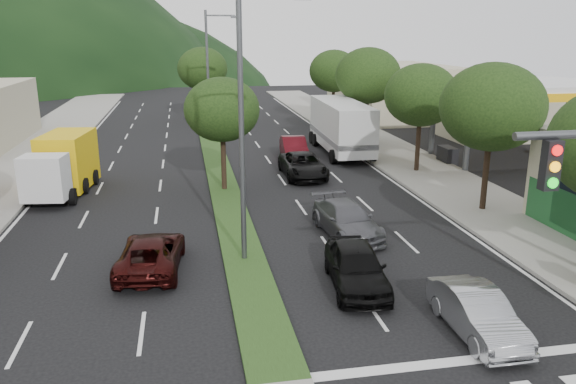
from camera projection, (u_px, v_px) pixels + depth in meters
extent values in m
cube|color=gray|center=(395.00, 154.00, 39.54)|extent=(5.00, 90.00, 0.15)
cube|color=gray|center=(8.00, 170.00, 35.06)|extent=(6.00, 90.00, 0.15)
cube|color=#233B15|center=(214.00, 153.00, 40.19)|extent=(1.60, 56.00, 0.12)
cube|color=black|center=(551.00, 165.00, 11.56)|extent=(0.35, 0.25, 1.05)
cube|color=silver|center=(510.00, 86.00, 36.50)|extent=(12.00, 8.00, 0.50)
cube|color=#ECAA0C|center=(509.00, 91.00, 36.60)|extent=(12.20, 8.20, 0.50)
cylinder|color=#47494C|center=(468.00, 136.00, 34.18)|extent=(0.36, 0.36, 4.60)
cylinder|color=#47494C|center=(433.00, 123.00, 38.90)|extent=(0.36, 0.36, 4.60)
cylinder|color=#47494C|center=(537.00, 120.00, 40.31)|extent=(0.36, 0.36, 4.60)
cube|color=black|center=(447.00, 155.00, 37.02)|extent=(0.80, 1.60, 1.10)
cube|color=black|center=(556.00, 151.00, 38.43)|extent=(0.80, 1.60, 1.10)
cube|color=#BEB797|center=(393.00, 90.00, 58.05)|extent=(10.00, 16.00, 5.20)
cylinder|color=black|center=(486.00, 170.00, 26.62)|extent=(0.28, 0.28, 3.81)
ellipsoid|color=black|center=(492.00, 107.00, 25.80)|extent=(4.80, 4.80, 4.08)
cylinder|color=black|center=(418.00, 141.00, 34.22)|extent=(0.28, 0.28, 3.58)
ellipsoid|color=black|center=(421.00, 95.00, 33.45)|extent=(4.40, 4.40, 3.74)
cylinder|color=black|center=(367.00, 116.00, 43.63)|extent=(0.28, 0.28, 3.92)
ellipsoid|color=black|center=(368.00, 76.00, 42.79)|extent=(5.00, 5.00, 4.25)
cylinder|color=black|center=(333.00, 102.00, 53.12)|extent=(0.28, 0.28, 3.70)
ellipsoid|color=black|center=(334.00, 71.00, 52.32)|extent=(4.60, 4.60, 3.91)
cylinder|color=black|center=(224.00, 158.00, 30.25)|extent=(0.28, 0.28, 3.36)
ellipsoid|color=black|center=(222.00, 109.00, 29.53)|extent=(4.00, 4.00, 3.40)
cylinder|color=black|center=(204.00, 100.00, 54.78)|extent=(0.28, 0.28, 3.81)
ellipsoid|color=black|center=(202.00, 69.00, 53.96)|extent=(4.80, 4.80, 4.08)
cylinder|color=#47494C|center=(241.00, 130.00, 19.92)|extent=(0.20, 0.20, 10.00)
cylinder|color=#47494C|center=(208.00, 77.00, 43.56)|extent=(0.20, 0.20, 10.00)
cylinder|color=#47494C|center=(220.00, 15.00, 42.50)|extent=(2.20, 0.12, 0.12)
cube|color=#47494C|center=(235.00, 17.00, 42.72)|extent=(0.60, 0.25, 0.18)
imported|color=#9B9DA2|center=(477.00, 313.00, 15.95)|extent=(1.41, 4.00, 1.31)
imported|color=black|center=(151.00, 253.00, 20.29)|extent=(2.56, 4.81, 1.29)
imported|color=black|center=(356.00, 266.00, 18.89)|extent=(2.21, 4.56, 1.50)
imported|color=#525257|center=(347.00, 220.00, 23.84)|extent=(2.45, 4.91, 1.37)
imported|color=#450B11|center=(294.00, 148.00, 38.26)|extent=(1.92, 4.66, 1.50)
imported|color=black|center=(303.00, 165.00, 33.47)|extent=(2.38, 5.11, 1.42)
cube|color=silver|center=(45.00, 178.00, 27.32)|extent=(2.27, 1.79, 2.20)
cube|color=#E5B80C|center=(68.00, 160.00, 30.69)|extent=(2.72, 4.27, 2.96)
cube|color=black|center=(66.00, 185.00, 30.28)|extent=(2.64, 5.75, 0.29)
cylinder|color=black|center=(73.00, 197.00, 28.06)|extent=(0.40, 0.89, 0.86)
cylinder|color=black|center=(28.00, 197.00, 27.95)|extent=(0.40, 0.89, 0.86)
cylinder|color=black|center=(85.00, 186.00, 30.06)|extent=(0.40, 0.89, 0.86)
cylinder|color=black|center=(43.00, 186.00, 29.96)|extent=(0.40, 0.89, 0.86)
cylinder|color=black|center=(95.00, 177.00, 31.88)|extent=(0.40, 0.89, 0.86)
cylinder|color=black|center=(56.00, 178.00, 31.77)|extent=(0.40, 0.89, 0.86)
cube|color=silver|center=(341.00, 124.00, 39.93)|extent=(2.94, 9.57, 3.16)
cube|color=slate|center=(341.00, 135.00, 40.14)|extent=(3.00, 9.57, 0.37)
cylinder|color=black|center=(312.00, 137.00, 43.78)|extent=(0.40, 0.96, 0.95)
cylinder|color=black|center=(345.00, 136.00, 44.16)|extent=(0.40, 0.96, 0.95)
cylinder|color=black|center=(315.00, 140.00, 42.70)|extent=(0.40, 0.96, 0.95)
cylinder|color=black|center=(349.00, 139.00, 43.08)|extent=(0.40, 0.96, 0.95)
cylinder|color=black|center=(333.00, 157.00, 36.92)|extent=(0.40, 0.96, 0.95)
cylinder|color=black|center=(372.00, 155.00, 37.30)|extent=(0.40, 0.96, 0.95)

